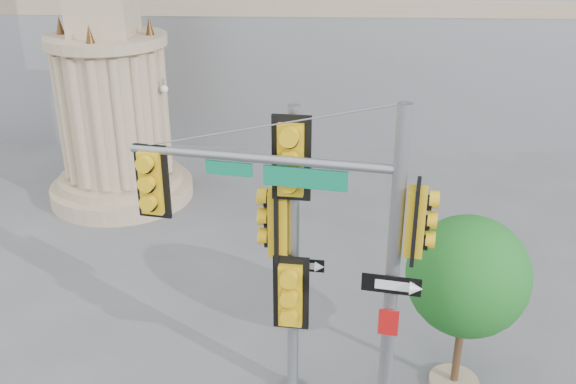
{
  "coord_description": "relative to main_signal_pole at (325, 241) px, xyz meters",
  "views": [
    {
      "loc": [
        0.1,
        -9.38,
        8.39
      ],
      "look_at": [
        -0.42,
        2.0,
        3.36
      ],
      "focal_mm": 40.0,
      "sensor_mm": 36.0,
      "label": 1
    }
  ],
  "objects": [
    {
      "name": "secondary_signal_pole",
      "position": [
        -0.59,
        0.69,
        -0.39
      ],
      "size": [
        0.97,
        0.78,
        5.62
      ],
      "rotation": [
        0.0,
        0.0,
        -0.1
      ],
      "color": "slate",
      "rests_on": "ground"
    },
    {
      "name": "monument",
      "position": [
        -6.26,
        9.59,
        1.83
      ],
      "size": [
        4.4,
        4.4,
        16.6
      ],
      "color": "tan",
      "rests_on": "ground"
    },
    {
      "name": "main_signal_pole",
      "position": [
        0.0,
        0.0,
        0.0
      ],
      "size": [
        4.57,
        1.23,
        5.96
      ],
      "rotation": [
        0.0,
        0.0,
        -0.18
      ],
      "color": "slate",
      "rests_on": "ground"
    },
    {
      "name": "street_tree",
      "position": [
        2.63,
        1.19,
        -1.38
      ],
      "size": [
        2.26,
        2.2,
        3.52
      ],
      "color": "tan",
      "rests_on": "ground"
    }
  ]
}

